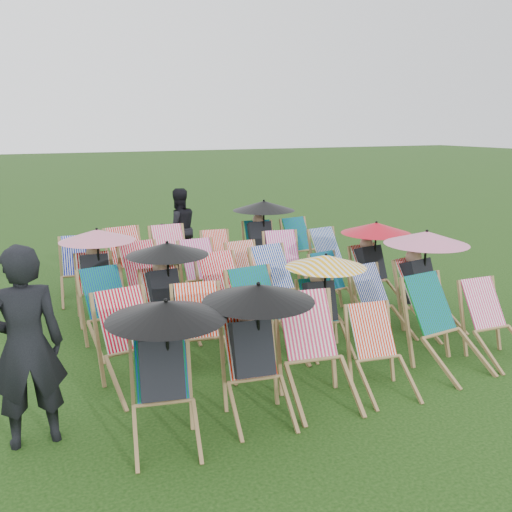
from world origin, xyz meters
name	(u,v)px	position (x,y,z in m)	size (l,w,h in m)	color
ground	(258,325)	(0.00, 0.00, 0.00)	(100.00, 100.00, 0.00)	black
deckchair_0	(164,370)	(-2.01, -2.28, 0.66)	(1.06, 1.13, 1.25)	olive
deckchair_1	(257,348)	(-1.08, -2.20, 0.67)	(1.07, 1.14, 1.27)	olive
deckchair_2	(317,353)	(-0.42, -2.22, 0.52)	(0.82, 1.04, 1.03)	olive
deckchair_3	(382,353)	(0.30, -2.34, 0.43)	(0.67, 0.86, 0.86)	olive
deckchair_4	(448,326)	(1.31, -2.20, 0.51)	(0.77, 1.00, 1.02)	olive
deckchair_5	(497,323)	(2.05, -2.23, 0.45)	(0.64, 0.86, 0.90)	olive
deckchair_6	(135,343)	(-1.99, -1.15, 0.49)	(0.78, 0.99, 0.99)	olive
deckchair_7	(202,333)	(-1.23, -1.11, 0.47)	(0.76, 0.96, 0.94)	olive
deckchair_8	(266,317)	(-0.41, -1.06, 0.51)	(0.76, 1.00, 1.03)	olive
deckchair_9	(325,301)	(0.37, -1.09, 0.62)	(0.99, 1.05, 1.18)	olive
deckchair_10	(382,303)	(1.30, -1.03, 0.44)	(0.68, 0.88, 0.89)	olive
deckchair_11	(428,279)	(1.99, -1.10, 0.70)	(1.13, 1.22, 1.33)	olive
deckchair_12	(112,311)	(-1.98, 0.07, 0.48)	(0.75, 0.96, 0.95)	olive
deckchair_13	(168,289)	(-1.25, 0.08, 0.66)	(1.06, 1.11, 1.25)	olive
deckchair_14	(228,294)	(-0.42, 0.08, 0.49)	(0.70, 0.94, 0.99)	olive
deckchair_15	(284,285)	(0.44, 0.08, 0.51)	(0.81, 1.02, 1.01)	olive
deckchair_16	(338,285)	(1.28, -0.04, 0.43)	(0.70, 0.87, 0.86)	olive
deckchair_17	(377,262)	(2.05, 0.08, 0.67)	(1.07, 1.14, 1.27)	olive
deckchair_18	(97,272)	(-1.92, 1.33, 0.67)	(1.07, 1.13, 1.27)	olive
deckchair_19	(148,279)	(-1.21, 1.24, 0.50)	(0.74, 0.97, 1.00)	olive
deckchair_20	(205,274)	(-0.32, 1.24, 0.48)	(0.65, 0.90, 0.96)	olive
deckchair_21	(251,273)	(0.40, 1.11, 0.44)	(0.62, 0.84, 0.89)	olive
deckchair_22	(288,264)	(1.10, 1.18, 0.49)	(0.79, 1.00, 0.98)	olive
deckchair_23	(336,259)	(2.07, 1.24, 0.48)	(0.74, 0.95, 0.95)	olive
deckchair_24	(80,270)	(-2.02, 2.29, 0.48)	(0.75, 0.96, 0.96)	olive
deckchair_25	(132,261)	(-1.16, 2.41, 0.51)	(0.80, 1.03, 1.03)	olive
deckchair_26	(174,258)	(-0.46, 2.31, 0.51)	(0.68, 0.95, 1.02)	olive
deckchair_27	(220,257)	(0.38, 2.37, 0.43)	(0.67, 0.86, 0.86)	olive
deckchair_28	(263,236)	(1.28, 2.46, 0.71)	(1.14, 1.22, 1.35)	olive
deckchair_29	(305,246)	(2.10, 2.32, 0.48)	(0.74, 0.96, 0.97)	olive
person_left	(25,347)	(-3.08, -1.82, 0.89)	(0.65, 0.43, 1.79)	black
person_rear	(179,229)	(0.02, 3.53, 0.78)	(0.75, 0.59, 1.55)	black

